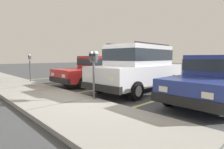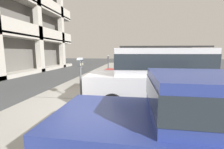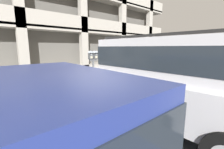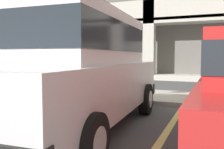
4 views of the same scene
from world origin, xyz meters
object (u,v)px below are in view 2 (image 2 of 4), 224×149
red_sedan (205,122)px  parking_meter_far (108,62)px  silver_suv (158,75)px  parking_meter_near (80,69)px  dark_hatchback (148,72)px

red_sedan → parking_meter_far: 9.07m
silver_suv → parking_meter_near: 2.67m
red_sedan → dark_hatchback: same height
parking_meter_near → parking_meter_far: 5.89m
silver_suv → red_sedan: (-2.93, -0.23, -0.27)m
parking_meter_far → red_sedan: bearing=-161.7°
dark_hatchback → parking_meter_near: 4.02m
dark_hatchback → parking_meter_near: bearing=139.5°
red_sedan → dark_hatchback: bearing=3.7°
silver_suv → parking_meter_far: size_ratio=3.20×
parking_meter_near → parking_meter_far: bearing=-0.3°
dark_hatchback → parking_meter_near: parking_meter_near is taller
dark_hatchback → parking_meter_far: size_ratio=2.94×
silver_suv → dark_hatchback: silver_suv is taller
red_sedan → dark_hatchback: 5.76m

